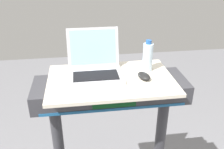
% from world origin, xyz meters
% --- Properties ---
extents(desk_board, '(0.72, 0.46, 0.02)m').
position_xyz_m(desk_board, '(0.00, 0.70, 1.18)').
color(desk_board, beige).
rests_on(desk_board, treadmill_base).
extents(laptop, '(0.32, 0.31, 0.25)m').
position_xyz_m(laptop, '(-0.09, 0.78, 1.24)').
color(laptop, '#B7B7BC').
rests_on(laptop, desk_board).
extents(computer_mouse, '(0.08, 0.11, 0.03)m').
position_xyz_m(computer_mouse, '(0.19, 0.67, 1.21)').
color(computer_mouse, black).
rests_on(computer_mouse, desk_board).
extents(water_bottle, '(0.06, 0.06, 0.19)m').
position_xyz_m(water_bottle, '(0.24, 0.78, 1.28)').
color(water_bottle, silver).
rests_on(water_bottle, desk_board).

